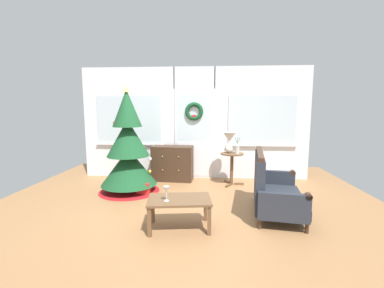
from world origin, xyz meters
TOP-DOWN VIEW (x-y plane):
  - ground_plane at (0.00, 0.00)m, footprint 6.76×6.76m
  - back_wall_with_door at (0.00, 2.08)m, footprint 5.20×0.19m
  - christmas_tree at (-1.21, 0.93)m, footprint 1.18×1.18m
  - dresser_cabinet at (-0.47, 1.79)m, footprint 0.93×0.49m
  - settee_sofa at (1.32, 0.05)m, footprint 0.89×1.45m
  - side_table at (0.83, 1.52)m, footprint 0.50×0.48m
  - table_lamp at (0.77, 1.56)m, footprint 0.28×0.28m
  - flower_vase at (0.93, 1.46)m, footprint 0.11×0.10m
  - coffee_table at (-0.04, -0.59)m, footprint 0.90×0.62m
  - wine_glass at (-0.20, -0.69)m, footprint 0.08×0.08m
  - gift_box at (-0.88, 0.76)m, footprint 0.23×0.21m

SIDE VIEW (x-z plane):
  - ground_plane at x=0.00m, z-range 0.00..0.00m
  - gift_box at x=-0.88m, z-range 0.00..0.23m
  - coffee_table at x=-0.04m, z-range 0.15..0.56m
  - settee_sofa at x=1.32m, z-range -0.10..0.86m
  - dresser_cabinet at x=-0.47m, z-range 0.00..0.78m
  - side_table at x=0.83m, z-range 0.14..0.82m
  - wine_glass at x=-0.20m, z-range 0.46..0.65m
  - christmas_tree at x=-1.21m, z-range -0.25..1.79m
  - flower_vase at x=0.93m, z-range 0.62..0.97m
  - table_lamp at x=0.77m, z-range 0.74..1.18m
  - back_wall_with_door at x=0.00m, z-range 0.01..2.56m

